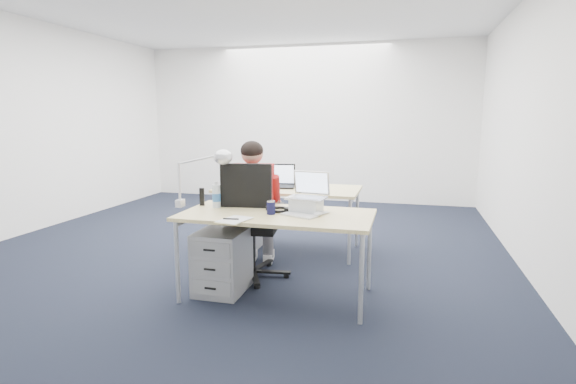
{
  "coord_description": "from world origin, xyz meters",
  "views": [
    {
      "loc": [
        1.84,
        -4.56,
        1.53
      ],
      "look_at": [
        0.8,
        -0.66,
        0.85
      ],
      "focal_mm": 28.0,
      "sensor_mm": 36.0,
      "label": 1
    }
  ],
  "objects_px": {
    "headphones": "(279,209)",
    "can_koozie": "(271,207)",
    "desk_near": "(277,219)",
    "drawer_pedestal_near": "(222,261)",
    "sunglasses": "(300,210)",
    "silver_laptop": "(306,193)",
    "book_stack": "(251,198)",
    "cordless_phone": "(202,197)",
    "wireless_keyboard": "(299,215)",
    "bear_figurine": "(239,198)",
    "far_cup": "(315,181)",
    "water_bottle": "(216,195)",
    "seated_person": "(255,207)",
    "desk_far": "(288,192)",
    "computer_mouse": "(318,214)",
    "office_chair": "(252,245)",
    "drawer_pedestal_far": "(243,224)",
    "desk_lamp": "(196,177)",
    "dark_laptop": "(278,175)"
  },
  "relations": [
    {
      "from": "desk_near",
      "to": "drawer_pedestal_far",
      "type": "xyz_separation_m",
      "value": [
        -0.8,
        1.3,
        -0.41
      ]
    },
    {
      "from": "silver_laptop",
      "to": "cordless_phone",
      "type": "bearing_deg",
      "value": -175.25
    },
    {
      "from": "drawer_pedestal_near",
      "to": "far_cup",
      "type": "relative_size",
      "value": 4.94
    },
    {
      "from": "computer_mouse",
      "to": "desk_lamp",
      "type": "bearing_deg",
      "value": -174.66
    },
    {
      "from": "headphones",
      "to": "can_koozie",
      "type": "distance_m",
      "value": 0.14
    },
    {
      "from": "cordless_phone",
      "to": "desk_lamp",
      "type": "distance_m",
      "value": 0.22
    },
    {
      "from": "desk_far",
      "to": "drawer_pedestal_near",
      "type": "xyz_separation_m",
      "value": [
        -0.24,
        -1.35,
        -0.41
      ]
    },
    {
      "from": "headphones",
      "to": "dark_laptop",
      "type": "distance_m",
      "value": 1.31
    },
    {
      "from": "headphones",
      "to": "sunglasses",
      "type": "height_order",
      "value": "headphones"
    },
    {
      "from": "silver_laptop",
      "to": "desk_lamp",
      "type": "xyz_separation_m",
      "value": [
        -0.98,
        -0.07,
        0.1
      ]
    },
    {
      "from": "sunglasses",
      "to": "far_cup",
      "type": "xyz_separation_m",
      "value": [
        -0.17,
        1.42,
        0.04
      ]
    },
    {
      "from": "desk_near",
      "to": "wireless_keyboard",
      "type": "relative_size",
      "value": 5.37
    },
    {
      "from": "wireless_keyboard",
      "to": "bear_figurine",
      "type": "distance_m",
      "value": 0.72
    },
    {
      "from": "seated_person",
      "to": "sunglasses",
      "type": "bearing_deg",
      "value": -47.93
    },
    {
      "from": "cordless_phone",
      "to": "headphones",
      "type": "bearing_deg",
      "value": -22.05
    },
    {
      "from": "cordless_phone",
      "to": "computer_mouse",
      "type": "bearing_deg",
      "value": -26.2
    },
    {
      "from": "water_bottle",
      "to": "wireless_keyboard",
      "type": "bearing_deg",
      "value": -10.94
    },
    {
      "from": "headphones",
      "to": "water_bottle",
      "type": "height_order",
      "value": "water_bottle"
    },
    {
      "from": "water_bottle",
      "to": "computer_mouse",
      "type": "bearing_deg",
      "value": -7.25
    },
    {
      "from": "office_chair",
      "to": "drawer_pedestal_far",
      "type": "distance_m",
      "value": 1.03
    },
    {
      "from": "book_stack",
      "to": "far_cup",
      "type": "xyz_separation_m",
      "value": [
        0.36,
        1.2,
        0.01
      ]
    },
    {
      "from": "silver_laptop",
      "to": "sunglasses",
      "type": "relative_size",
      "value": 3.02
    },
    {
      "from": "desk_far",
      "to": "wireless_keyboard",
      "type": "relative_size",
      "value": 5.37
    },
    {
      "from": "far_cup",
      "to": "seated_person",
      "type": "bearing_deg",
      "value": -111.41
    },
    {
      "from": "seated_person",
      "to": "silver_laptop",
      "type": "distance_m",
      "value": 0.8
    },
    {
      "from": "can_koozie",
      "to": "bear_figurine",
      "type": "distance_m",
      "value": 0.51
    },
    {
      "from": "can_koozie",
      "to": "water_bottle",
      "type": "height_order",
      "value": "water_bottle"
    },
    {
      "from": "seated_person",
      "to": "drawer_pedestal_near",
      "type": "xyz_separation_m",
      "value": [
        -0.11,
        -0.56,
        -0.38
      ]
    },
    {
      "from": "cordless_phone",
      "to": "desk_lamp",
      "type": "height_order",
      "value": "desk_lamp"
    },
    {
      "from": "drawer_pedestal_near",
      "to": "sunglasses",
      "type": "distance_m",
      "value": 0.83
    },
    {
      "from": "desk_lamp",
      "to": "far_cup",
      "type": "height_order",
      "value": "desk_lamp"
    },
    {
      "from": "desk_near",
      "to": "desk_far",
      "type": "xyz_separation_m",
      "value": [
        -0.25,
        1.34,
        0.0
      ]
    },
    {
      "from": "headphones",
      "to": "far_cup",
      "type": "relative_size",
      "value": 2.26
    },
    {
      "from": "desk_lamp",
      "to": "dark_laptop",
      "type": "distance_m",
      "value": 1.35
    },
    {
      "from": "seated_person",
      "to": "dark_laptop",
      "type": "xyz_separation_m",
      "value": [
        0.01,
        0.78,
        0.21
      ]
    },
    {
      "from": "seated_person",
      "to": "far_cup",
      "type": "xyz_separation_m",
      "value": [
        0.39,
        1.0,
        0.13
      ]
    },
    {
      "from": "desk_near",
      "to": "drawer_pedestal_near",
      "type": "xyz_separation_m",
      "value": [
        -0.5,
        -0.01,
        -0.41
      ]
    },
    {
      "from": "drawer_pedestal_far",
      "to": "silver_laptop",
      "type": "height_order",
      "value": "silver_laptop"
    },
    {
      "from": "can_koozie",
      "to": "bear_figurine",
      "type": "height_order",
      "value": "bear_figurine"
    },
    {
      "from": "bear_figurine",
      "to": "dark_laptop",
      "type": "bearing_deg",
      "value": 110.81
    },
    {
      "from": "silver_laptop",
      "to": "headphones",
      "type": "distance_m",
      "value": 0.28
    },
    {
      "from": "computer_mouse",
      "to": "dark_laptop",
      "type": "distance_m",
      "value": 1.55
    },
    {
      "from": "cordless_phone",
      "to": "far_cup",
      "type": "distance_m",
      "value": 1.59
    },
    {
      "from": "silver_laptop",
      "to": "book_stack",
      "type": "bearing_deg",
      "value": 164.27
    },
    {
      "from": "wireless_keyboard",
      "to": "drawer_pedestal_near",
      "type": "bearing_deg",
      "value": -160.12
    },
    {
      "from": "office_chair",
      "to": "sunglasses",
      "type": "bearing_deg",
      "value": -32.1
    },
    {
      "from": "desk_far",
      "to": "drawer_pedestal_near",
      "type": "distance_m",
      "value": 1.43
    },
    {
      "from": "computer_mouse",
      "to": "book_stack",
      "type": "xyz_separation_m",
      "value": [
        -0.71,
        0.38,
        0.03
      ]
    },
    {
      "from": "far_cup",
      "to": "sunglasses",
      "type": "bearing_deg",
      "value": -83.35
    },
    {
      "from": "headphones",
      "to": "bear_figurine",
      "type": "relative_size",
      "value": 1.89
    }
  ]
}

